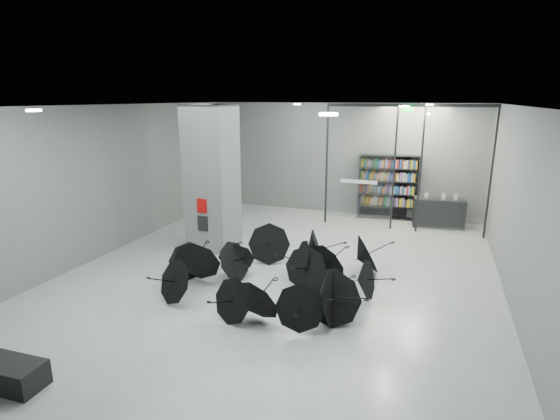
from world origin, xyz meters
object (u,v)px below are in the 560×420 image
(bookshelf, at_px, (388,187))
(umbrella_cluster, at_px, (281,278))
(bench, at_px, (6,373))
(shop_counter, at_px, (438,213))
(column, at_px, (212,178))

(bookshelf, distance_m, umbrella_cluster, 7.13)
(bench, height_order, shop_counter, shop_counter)
(bookshelf, distance_m, shop_counter, 1.91)
(shop_counter, relative_size, umbrella_cluster, 0.31)
(column, xyz_separation_m, bench, (0.07, -6.61, -1.80))
(bookshelf, bearing_deg, bench, -117.50)
(bookshelf, relative_size, umbrella_cluster, 0.44)
(column, xyz_separation_m, shop_counter, (6.05, 4.28, -1.52))
(column, relative_size, umbrella_cluster, 0.77)
(column, distance_m, shop_counter, 7.57)
(column, relative_size, shop_counter, 2.50)
(shop_counter, xyz_separation_m, umbrella_cluster, (-3.22, -6.46, -0.18))
(bench, bearing_deg, umbrella_cluster, 55.41)
(bookshelf, bearing_deg, shop_counter, -22.07)
(shop_counter, bearing_deg, column, -152.34)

